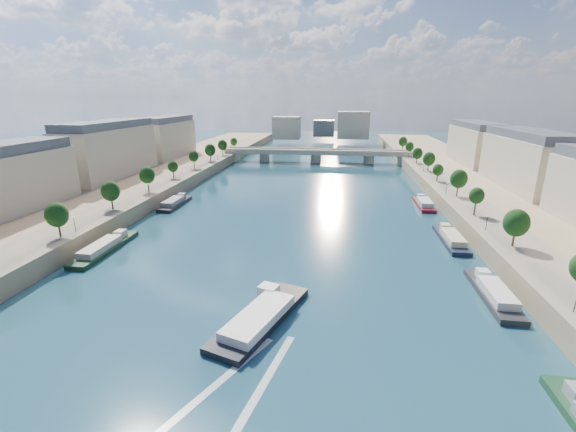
# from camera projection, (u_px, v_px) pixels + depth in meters

# --- Properties ---
(ground) EXTENTS (700.00, 700.00, 0.00)m
(ground) POSITION_uv_depth(u_px,v_px,m) (292.00, 223.00, 122.32)
(ground) COLOR #0E363E
(ground) RESTS_ON ground
(quay_left) EXTENTS (44.00, 520.00, 5.00)m
(quay_left) POSITION_uv_depth(u_px,v_px,m) (82.00, 207.00, 130.55)
(quay_left) COLOR #9E8460
(quay_left) RESTS_ON ground
(quay_right) EXTENTS (44.00, 520.00, 5.00)m
(quay_right) POSITION_uv_depth(u_px,v_px,m) (536.00, 225.00, 112.62)
(quay_right) COLOR #9E8460
(quay_right) RESTS_ON ground
(pave_left) EXTENTS (14.00, 520.00, 0.10)m
(pave_left) POSITION_uv_depth(u_px,v_px,m) (122.00, 202.00, 127.93)
(pave_left) COLOR gray
(pave_left) RESTS_ON quay_left
(pave_right) EXTENTS (14.00, 520.00, 0.10)m
(pave_right) POSITION_uv_depth(u_px,v_px,m) (483.00, 215.00, 113.73)
(pave_right) COLOR gray
(pave_right) RESTS_ON quay_right
(trees_left) EXTENTS (4.80, 268.80, 8.26)m
(trees_left) POSITION_uv_depth(u_px,v_px,m) (129.00, 185.00, 127.97)
(trees_left) COLOR #382B1E
(trees_left) RESTS_ON ground
(trees_right) EXTENTS (4.80, 268.80, 8.26)m
(trees_right) POSITION_uv_depth(u_px,v_px,m) (468.00, 189.00, 121.85)
(trees_right) COLOR #382B1E
(trees_right) RESTS_ON ground
(lamps_left) EXTENTS (0.36, 200.36, 4.28)m
(lamps_left) POSITION_uv_depth(u_px,v_px,m) (117.00, 202.00, 117.09)
(lamps_left) COLOR black
(lamps_left) RESTS_ON ground
(lamps_right) EXTENTS (0.36, 200.36, 4.28)m
(lamps_right) POSITION_uv_depth(u_px,v_px,m) (464.00, 201.00, 118.22)
(lamps_right) COLOR black
(lamps_right) RESTS_ON ground
(buildings_left) EXTENTS (16.00, 226.00, 23.20)m
(buildings_left) POSITION_uv_depth(u_px,v_px,m) (64.00, 160.00, 139.41)
(buildings_left) COLOR beige
(buildings_left) RESTS_ON ground
(buildings_right) EXTENTS (16.00, 226.00, 23.20)m
(buildings_right) POSITION_uv_depth(u_px,v_px,m) (571.00, 172.00, 118.24)
(buildings_right) COLOR beige
(buildings_right) RESTS_ON ground
(skyline) EXTENTS (79.00, 42.00, 22.00)m
(skyline) POSITION_uv_depth(u_px,v_px,m) (327.00, 126.00, 325.52)
(skyline) COLOR beige
(skyline) RESTS_ON ground
(bridge) EXTENTS (112.00, 12.00, 8.15)m
(bridge) POSITION_uv_depth(u_px,v_px,m) (316.00, 154.00, 234.90)
(bridge) COLOR #C1B79E
(bridge) RESTS_ON ground
(tour_barge) EXTENTS (15.09, 26.18, 3.60)m
(tour_barge) POSITION_uv_depth(u_px,v_px,m) (261.00, 317.00, 68.41)
(tour_barge) COLOR black
(tour_barge) RESTS_ON ground
(wake) EXTENTS (16.00, 25.67, 0.04)m
(wake) POSITION_uv_depth(u_px,v_px,m) (237.00, 388.00, 52.88)
(wake) COLOR silver
(wake) RESTS_ON ground
(moored_barges_left) EXTENTS (5.00, 160.12, 3.60)m
(moored_barges_left) POSITION_uv_depth(u_px,v_px,m) (15.00, 305.00, 72.37)
(moored_barges_left) COLOR #181E36
(moored_barges_left) RESTS_ON ground
(moored_barges_right) EXTENTS (5.00, 155.88, 3.60)m
(moored_barges_right) POSITION_uv_depth(u_px,v_px,m) (499.00, 301.00, 73.97)
(moored_barges_right) COLOR black
(moored_barges_right) RESTS_ON ground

